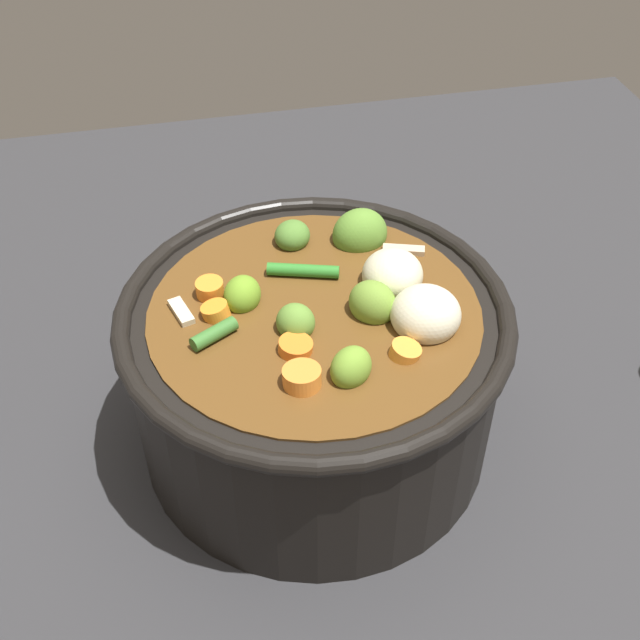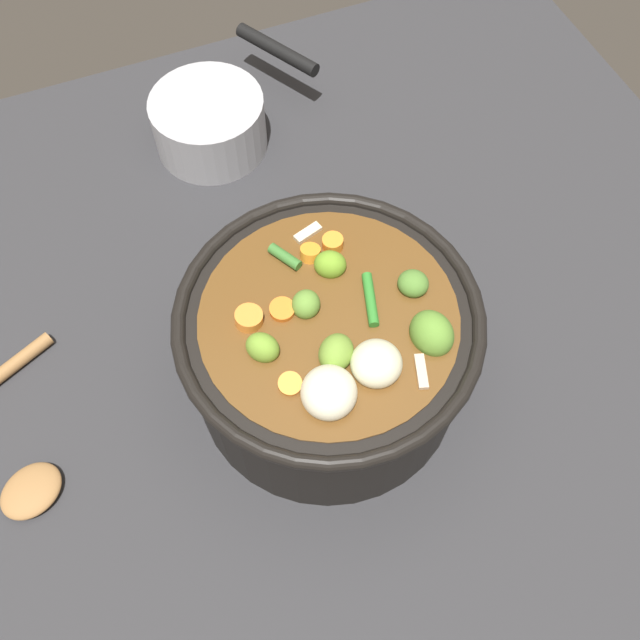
{
  "view_description": "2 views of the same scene",
  "coord_description": "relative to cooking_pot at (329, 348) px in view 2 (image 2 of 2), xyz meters",
  "views": [
    {
      "loc": [
        -0.09,
        -0.42,
        0.51
      ],
      "look_at": [
        0.0,
        -0.0,
        0.12
      ],
      "focal_mm": 45.76,
      "sensor_mm": 36.0,
      "label": 1
    },
    {
      "loc": [
        0.29,
        -0.12,
        0.68
      ],
      "look_at": [
        -0.02,
        -0.0,
        0.1
      ],
      "focal_mm": 39.39,
      "sensor_mm": 36.0,
      "label": 2
    }
  ],
  "objects": [
    {
      "name": "small_saucepan",
      "position": [
        -0.37,
        -0.01,
        -0.04
      ],
      "size": [
        0.2,
        0.23,
        0.07
      ],
      "color": "#ADADB2",
      "rests_on": "ground_plane"
    },
    {
      "name": "cooking_pot",
      "position": [
        0.0,
        0.0,
        0.0
      ],
      "size": [
        0.29,
        0.29,
        0.16
      ],
      "color": "black",
      "rests_on": "ground_plane"
    },
    {
      "name": "ground_plane",
      "position": [
        -0.0,
        -0.0,
        -0.07
      ],
      "size": [
        1.1,
        1.1,
        0.0
      ],
      "primitive_type": "plane",
      "color": "#2D2D30"
    }
  ]
}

